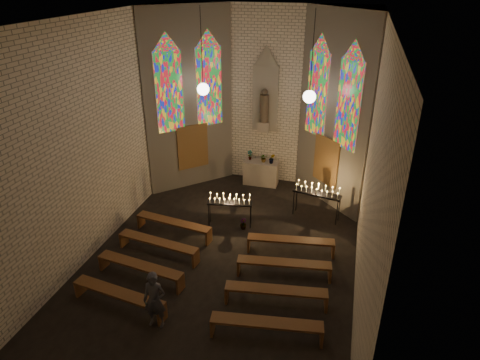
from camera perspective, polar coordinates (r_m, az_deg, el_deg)
name	(u,v)px	position (r m, az deg, el deg)	size (l,w,h in m)	color
floor	(221,261)	(13.43, -2.50, -10.68)	(12.00, 12.00, 0.00)	black
room	(249,112)	(14.62, 1.26, 8.99)	(8.22, 12.43, 7.00)	beige
altar	(261,173)	(17.69, 2.81, 0.97)	(1.40, 0.60, 1.00)	#AB9D8C
flower_vase_left	(250,155)	(17.58, 1.32, 3.34)	(0.22, 0.15, 0.41)	#4C723F
flower_vase_center	(264,158)	(17.41, 3.21, 2.96)	(0.31, 0.27, 0.34)	#4C723F
flower_vase_right	(272,159)	(17.27, 4.28, 2.88)	(0.24, 0.19, 0.43)	#4C723F
aisle_flower_pot	(243,224)	(14.79, 0.44, -5.85)	(0.22, 0.22, 0.40)	#4C723F
votive_stand_left	(230,201)	(14.60, -1.38, -2.78)	(1.58, 0.63, 1.13)	black
votive_stand_right	(317,191)	(15.24, 10.28, -1.49)	(1.74, 0.72, 1.24)	black
pew_left_0	(174,224)	(14.54, -8.85, -5.76)	(2.73, 0.76, 0.52)	brown
pew_right_0	(291,242)	(13.59, 6.78, -8.15)	(2.73, 0.76, 0.52)	brown
pew_left_1	(158,244)	(13.65, -10.86, -8.32)	(2.73, 0.76, 0.52)	brown
pew_right_1	(284,265)	(12.63, 5.89, -11.15)	(2.73, 0.76, 0.52)	brown
pew_left_2	(140,267)	(12.80, -13.18, -11.22)	(2.73, 0.76, 0.52)	brown
pew_right_2	(276,292)	(11.71, 4.83, -14.62)	(2.73, 0.76, 0.52)	brown
pew_left_3	(119,295)	(12.01, -15.87, -14.48)	(2.73, 0.76, 0.52)	brown
pew_right_3	(266,324)	(10.84, 3.55, -18.67)	(2.73, 0.76, 0.52)	brown
visitor	(155,300)	(11.08, -11.31, -15.44)	(0.57, 0.38, 1.58)	#43434C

